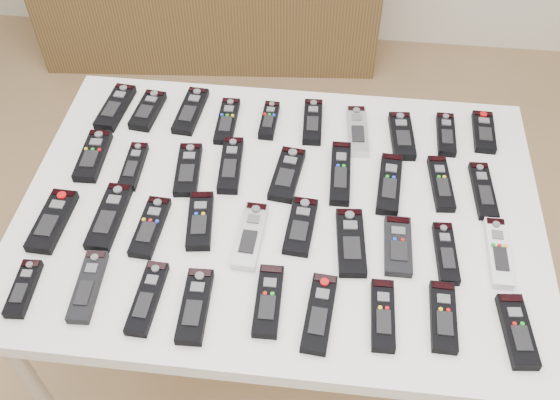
# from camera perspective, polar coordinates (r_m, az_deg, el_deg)

# --- Properties ---
(ground) EXTENTS (4.00, 4.00, 0.00)m
(ground) POSITION_cam_1_polar(r_m,az_deg,el_deg) (2.10, 1.57, -17.12)
(ground) COLOR #95794C
(ground) RESTS_ON ground
(table) EXTENTS (1.25, 0.88, 0.78)m
(table) POSITION_cam_1_polar(r_m,az_deg,el_deg) (1.55, -0.00, -1.91)
(table) COLOR white
(table) RESTS_ON ground
(remote_0) EXTENTS (0.07, 0.18, 0.02)m
(remote_0) POSITION_cam_1_polar(r_m,az_deg,el_deg) (1.80, -14.81, 8.20)
(remote_0) COLOR black
(remote_0) RESTS_ON table
(remote_1) EXTENTS (0.07, 0.15, 0.02)m
(remote_1) POSITION_cam_1_polar(r_m,az_deg,el_deg) (1.77, -11.99, 8.01)
(remote_1) COLOR black
(remote_1) RESTS_ON table
(remote_2) EXTENTS (0.07, 0.19, 0.02)m
(remote_2) POSITION_cam_1_polar(r_m,az_deg,el_deg) (1.75, -8.17, 8.07)
(remote_2) COLOR black
(remote_2) RESTS_ON table
(remote_3) EXTENTS (0.05, 0.17, 0.02)m
(remote_3) POSITION_cam_1_polar(r_m,az_deg,el_deg) (1.71, -4.86, 7.22)
(remote_3) COLOR black
(remote_3) RESTS_ON table
(remote_4) EXTENTS (0.04, 0.14, 0.02)m
(remote_4) POSITION_cam_1_polar(r_m,az_deg,el_deg) (1.70, -1.00, 7.30)
(remote_4) COLOR black
(remote_4) RESTS_ON table
(remote_5) EXTENTS (0.06, 0.17, 0.02)m
(remote_5) POSITION_cam_1_polar(r_m,az_deg,el_deg) (1.70, 3.00, 7.15)
(remote_5) COLOR black
(remote_5) RESTS_ON table
(remote_6) EXTENTS (0.07, 0.18, 0.02)m
(remote_6) POSITION_cam_1_polar(r_m,az_deg,el_deg) (1.68, 7.06, 6.27)
(remote_6) COLOR #B7B7BC
(remote_6) RESTS_ON table
(remote_7) EXTENTS (0.07, 0.17, 0.02)m
(remote_7) POSITION_cam_1_polar(r_m,az_deg,el_deg) (1.69, 11.08, 5.78)
(remote_7) COLOR black
(remote_7) RESTS_ON table
(remote_8) EXTENTS (0.05, 0.15, 0.02)m
(remote_8) POSITION_cam_1_polar(r_m,az_deg,el_deg) (1.72, 14.94, 5.81)
(remote_8) COLOR black
(remote_8) RESTS_ON table
(remote_9) EXTENTS (0.06, 0.15, 0.02)m
(remote_9) POSITION_cam_1_polar(r_m,az_deg,el_deg) (1.76, 18.13, 5.94)
(remote_9) COLOR black
(remote_9) RESTS_ON table
(remote_10) EXTENTS (0.06, 0.17, 0.02)m
(remote_10) POSITION_cam_1_polar(r_m,az_deg,el_deg) (1.67, -16.72, 3.89)
(remote_10) COLOR black
(remote_10) RESTS_ON table
(remote_11) EXTENTS (0.05, 0.16, 0.02)m
(remote_11) POSITION_cam_1_polar(r_m,az_deg,el_deg) (1.62, -13.25, 3.03)
(remote_11) COLOR black
(remote_11) RESTS_ON table
(remote_12) EXTENTS (0.07, 0.18, 0.02)m
(remote_12) POSITION_cam_1_polar(r_m,az_deg,el_deg) (1.59, -8.40, 2.78)
(remote_12) COLOR black
(remote_12) RESTS_ON table
(remote_13) EXTENTS (0.06, 0.19, 0.02)m
(remote_13) POSITION_cam_1_polar(r_m,az_deg,el_deg) (1.58, -4.53, 3.21)
(remote_13) COLOR black
(remote_13) RESTS_ON table
(remote_14) EXTENTS (0.08, 0.18, 0.02)m
(remote_14) POSITION_cam_1_polar(r_m,az_deg,el_deg) (1.56, 0.65, 2.37)
(remote_14) COLOR black
(remote_14) RESTS_ON table
(remote_15) EXTENTS (0.05, 0.20, 0.02)m
(remote_15) POSITION_cam_1_polar(r_m,az_deg,el_deg) (1.57, 5.54, 2.47)
(remote_15) COLOR black
(remote_15) RESTS_ON table
(remote_16) EXTENTS (0.07, 0.19, 0.02)m
(remote_16) POSITION_cam_1_polar(r_m,az_deg,el_deg) (1.56, 9.97, 1.45)
(remote_16) COLOR black
(remote_16) RESTS_ON table
(remote_17) EXTENTS (0.06, 0.18, 0.02)m
(remote_17) POSITION_cam_1_polar(r_m,az_deg,el_deg) (1.59, 14.50, 1.48)
(remote_17) COLOR black
(remote_17) RESTS_ON table
(remote_18) EXTENTS (0.06, 0.18, 0.02)m
(remote_18) POSITION_cam_1_polar(r_m,az_deg,el_deg) (1.60, 18.08, 0.82)
(remote_18) COLOR black
(remote_18) RESTS_ON table
(remote_19) EXTENTS (0.07, 0.18, 0.02)m
(remote_19) POSITION_cam_1_polar(r_m,az_deg,el_deg) (1.55, -20.09, -1.79)
(remote_19) COLOR black
(remote_19) RESTS_ON table
(remote_20) EXTENTS (0.06, 0.20, 0.02)m
(remote_20) POSITION_cam_1_polar(r_m,az_deg,el_deg) (1.52, -15.34, -1.45)
(remote_20) COLOR black
(remote_20) RESTS_ON table
(remote_21) EXTENTS (0.06, 0.17, 0.02)m
(remote_21) POSITION_cam_1_polar(r_m,az_deg,el_deg) (1.48, -11.78, -2.42)
(remote_21) COLOR black
(remote_21) RESTS_ON table
(remote_22) EXTENTS (0.08, 0.17, 0.02)m
(remote_22) POSITION_cam_1_polar(r_m,az_deg,el_deg) (1.47, -7.32, -1.88)
(remote_22) COLOR black
(remote_22) RESTS_ON table
(remote_23) EXTENTS (0.06, 0.19, 0.02)m
(remote_23) POSITION_cam_1_polar(r_m,az_deg,el_deg) (1.43, -2.72, -3.26)
(remote_23) COLOR #B7B7BC
(remote_23) RESTS_ON table
(remote_24) EXTENTS (0.07, 0.17, 0.02)m
(remote_24) POSITION_cam_1_polar(r_m,az_deg,el_deg) (1.45, 1.89, -2.40)
(remote_24) COLOR black
(remote_24) RESTS_ON table
(remote_25) EXTENTS (0.08, 0.19, 0.02)m
(remote_25) POSITION_cam_1_polar(r_m,az_deg,el_deg) (1.43, 6.49, -3.86)
(remote_25) COLOR black
(remote_25) RESTS_ON table
(remote_26) EXTENTS (0.06, 0.16, 0.02)m
(remote_26) POSITION_cam_1_polar(r_m,az_deg,el_deg) (1.44, 10.73, -4.14)
(remote_26) COLOR black
(remote_26) RESTS_ON table
(remote_27) EXTENTS (0.05, 0.16, 0.02)m
(remote_27) POSITION_cam_1_polar(r_m,az_deg,el_deg) (1.45, 14.92, -4.70)
(remote_27) COLOR black
(remote_27) RESTS_ON table
(remote_28) EXTENTS (0.05, 0.19, 0.02)m
(remote_28) POSITION_cam_1_polar(r_m,az_deg,el_deg) (1.48, 19.34, -4.54)
(remote_28) COLOR silver
(remote_28) RESTS_ON table
(remote_29) EXTENTS (0.05, 0.14, 0.02)m
(remote_29) POSITION_cam_1_polar(r_m,az_deg,el_deg) (1.45, -22.40, -7.48)
(remote_29) COLOR black
(remote_29) RESTS_ON table
(remote_30) EXTENTS (0.06, 0.18, 0.02)m
(remote_30) POSITION_cam_1_polar(r_m,az_deg,el_deg) (1.41, -17.15, -7.54)
(remote_30) COLOR black
(remote_30) RESTS_ON table
(remote_31) EXTENTS (0.05, 0.18, 0.02)m
(remote_31) POSITION_cam_1_polar(r_m,az_deg,el_deg) (1.36, -12.04, -8.75)
(remote_31) COLOR black
(remote_31) RESTS_ON table
(remote_32) EXTENTS (0.06, 0.18, 0.02)m
(remote_32) POSITION_cam_1_polar(r_m,az_deg,el_deg) (1.33, -7.78, -9.57)
(remote_32) COLOR black
(remote_32) RESTS_ON table
(remote_33) EXTENTS (0.06, 0.17, 0.02)m
(remote_33) POSITION_cam_1_polar(r_m,az_deg,el_deg) (1.33, -1.08, -9.19)
(remote_33) COLOR black
(remote_33) RESTS_ON table
(remote_34) EXTENTS (0.07, 0.19, 0.02)m
(remote_34) POSITION_cam_1_polar(r_m,az_deg,el_deg) (1.32, 3.62, -10.29)
(remote_34) COLOR black
(remote_34) RESTS_ON table
(remote_35) EXTENTS (0.05, 0.17, 0.02)m
(remote_35) POSITION_cam_1_polar(r_m,az_deg,el_deg) (1.33, 9.38, -10.34)
(remote_35) COLOR black
(remote_35) RESTS_ON table
(remote_36) EXTENTS (0.05, 0.16, 0.02)m
(remote_36) POSITION_cam_1_polar(r_m,az_deg,el_deg) (1.35, 14.70, -10.27)
(remote_36) COLOR black
(remote_36) RESTS_ON table
(remote_37) EXTENTS (0.07, 0.17, 0.02)m
(remote_37) POSITION_cam_1_polar(r_m,az_deg,el_deg) (1.38, 20.87, -11.13)
(remote_37) COLOR black
(remote_37) RESTS_ON table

